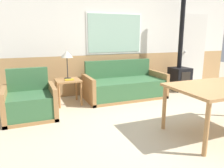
% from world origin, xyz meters
% --- Properties ---
extents(ground_plane, '(16.00, 16.00, 0.00)m').
position_xyz_m(ground_plane, '(0.00, 0.00, 0.00)').
color(ground_plane, beige).
extents(wall_back, '(7.20, 0.09, 2.70)m').
position_xyz_m(wall_back, '(-0.01, 2.63, 1.36)').
color(wall_back, tan).
rests_on(wall_back, ground_plane).
extents(couch, '(1.89, 0.90, 0.87)m').
position_xyz_m(couch, '(-0.13, 1.97, 0.27)').
color(couch, '#9E7042').
rests_on(couch, ground_plane).
extents(armchair, '(0.90, 0.80, 0.87)m').
position_xyz_m(armchair, '(-2.28, 1.44, 0.27)').
color(armchair, '#9E7042').
rests_on(armchair, ground_plane).
extents(side_table, '(0.52, 0.52, 0.54)m').
position_xyz_m(side_table, '(-1.47, 2.00, 0.45)').
color(side_table, '#9E7042').
rests_on(side_table, ground_plane).
extents(table_lamp, '(0.26, 0.26, 0.61)m').
position_xyz_m(table_lamp, '(-1.45, 2.09, 1.05)').
color(table_lamp, '#262628').
rests_on(table_lamp, side_table).
extents(book_stack, '(0.19, 0.12, 0.02)m').
position_xyz_m(book_stack, '(-1.45, 1.91, 0.56)').
color(book_stack, gold).
rests_on(book_stack, side_table).
extents(wood_stove, '(0.47, 0.49, 2.53)m').
position_xyz_m(wood_stove, '(1.55, 2.07, 0.58)').
color(wood_stove, black).
rests_on(wood_stove, ground_plane).
extents(entry_door, '(0.90, 0.09, 2.07)m').
position_xyz_m(entry_door, '(2.39, 2.57, 1.04)').
color(entry_door, silver).
rests_on(entry_door, ground_plane).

